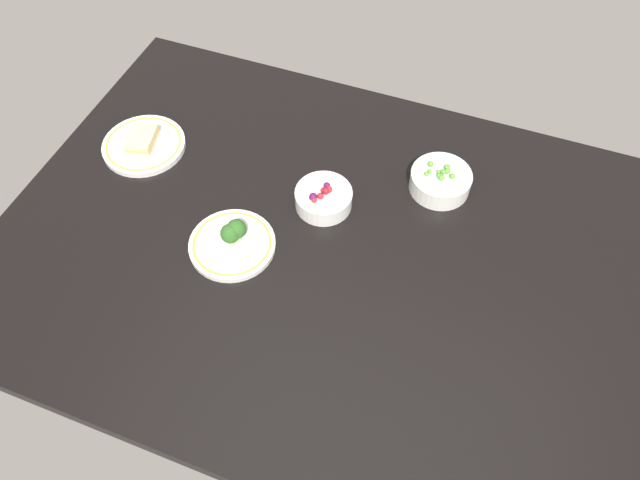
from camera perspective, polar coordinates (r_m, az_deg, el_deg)
The scene contains 5 objects.
dining_table at distance 152.18cm, azimuth -0.00°, elevation -0.89°, with size 155.41×114.64×4.00cm, color black.
bowl_berries at distance 156.05cm, azimuth 0.32°, elevation 3.89°, with size 14.50×14.50×6.61cm.
plate_sandwich at distance 177.19cm, azimuth -15.79°, elevation 8.43°, with size 22.33×22.33×4.74cm.
bowl_peas at distance 162.43cm, azimuth 10.92°, elevation 5.37°, with size 15.64×15.64×6.69cm.
plate_broccoli at distance 150.28cm, azimuth -7.99°, elevation -0.15°, with size 20.84×20.84×7.92cm.
Camera 1 is at (-31.19, 81.87, 126.43)cm, focal length 35.09 mm.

